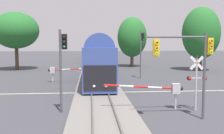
% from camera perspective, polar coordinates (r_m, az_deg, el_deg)
% --- Properties ---
extents(ground_plane, '(220.00, 220.00, 0.00)m').
position_cam_1_polar(ground_plane, '(24.48, -2.82, -5.58)').
color(ground_plane, '#3D3D42').
extents(road_centre_stripe, '(44.00, 0.20, 0.01)m').
position_cam_1_polar(road_centre_stripe, '(24.48, -2.82, -5.57)').
color(road_centre_stripe, beige).
rests_on(road_centre_stripe, ground).
extents(railway_track, '(4.40, 80.00, 0.32)m').
position_cam_1_polar(railway_track, '(24.46, -2.82, -5.36)').
color(railway_track, slate).
rests_on(railway_track, ground).
extents(commuter_train, '(3.04, 64.41, 5.16)m').
position_cam_1_polar(commuter_train, '(51.89, -3.93, 3.33)').
color(commuter_train, '#384C93').
rests_on(commuter_train, railway_track).
extents(crossing_gate_near, '(5.59, 0.40, 1.84)m').
position_cam_1_polar(crossing_gate_near, '(18.72, 12.02, -4.72)').
color(crossing_gate_near, '#B7B7BC').
rests_on(crossing_gate_near, ground).
extents(crossing_signal_mast, '(1.36, 0.44, 3.87)m').
position_cam_1_polar(crossing_signal_mast, '(18.67, 17.97, -1.98)').
color(crossing_signal_mast, '#B2B2B7').
rests_on(crossing_signal_mast, ground).
extents(crossing_gate_far, '(5.67, 0.40, 1.80)m').
position_cam_1_polar(crossing_gate_far, '(30.80, -11.74, -0.73)').
color(crossing_gate_far, '#B7B7BC').
rests_on(crossing_gate_far, ground).
extents(traffic_signal_median, '(0.53, 0.38, 5.52)m').
position_cam_1_polar(traffic_signal_median, '(17.45, -10.78, 2.09)').
color(traffic_signal_median, '#4C4C51').
rests_on(traffic_signal_median, ground).
extents(traffic_signal_near_right, '(3.97, 0.38, 5.25)m').
position_cam_1_polar(traffic_signal_near_right, '(16.19, 16.49, 2.53)').
color(traffic_signal_near_right, '#4C4C51').
rests_on(traffic_signal_near_right, ground).
extents(traffic_signal_far_side, '(0.53, 0.38, 6.16)m').
position_cam_1_polar(traffic_signal_far_side, '(33.71, 6.51, 4.46)').
color(traffic_signal_far_side, '#4C4C51').
rests_on(traffic_signal_far_side, ground).
extents(elm_centre_background, '(5.51, 5.51, 9.34)m').
position_cam_1_polar(elm_centre_background, '(49.58, 4.41, 6.52)').
color(elm_centre_background, brown).
rests_on(elm_centre_background, ground).
extents(maple_right_background, '(6.10, 6.10, 10.37)m').
position_cam_1_polar(maple_right_background, '(45.27, 18.86, 7.00)').
color(maple_right_background, '#4C3828').
rests_on(maple_right_background, ground).
extents(pine_left_background, '(7.59, 7.59, 9.66)m').
position_cam_1_polar(pine_left_background, '(46.65, -20.26, 7.51)').
color(pine_left_background, '#4C3828').
rests_on(pine_left_background, ground).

